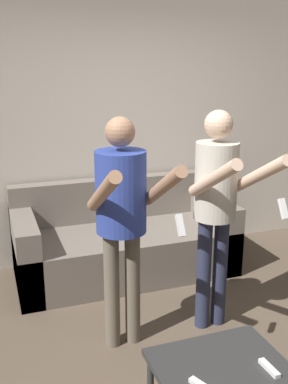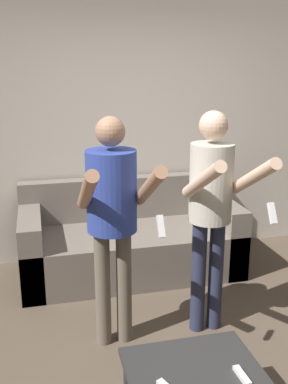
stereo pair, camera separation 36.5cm
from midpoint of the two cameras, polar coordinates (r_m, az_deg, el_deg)
ground_plane at (r=3.30m, az=4.96°, el=-21.04°), size 14.00×14.00×0.00m
wall_back at (r=4.62m, az=-5.35°, el=8.12°), size 6.40×0.06×2.70m
couch at (r=4.41m, az=-4.96°, el=-6.50°), size 2.07×0.92×0.87m
person_standing_left at (r=3.02m, az=-6.26°, el=-2.15°), size 0.46×0.76×1.66m
person_standing_right at (r=3.25m, az=6.10°, el=-0.87°), size 0.43×0.75×1.67m
coffee_table at (r=2.63m, az=5.65°, el=-22.03°), size 0.72×0.58×0.41m
remote_far at (r=2.60m, az=11.53°, el=-21.19°), size 0.04×0.15×0.02m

